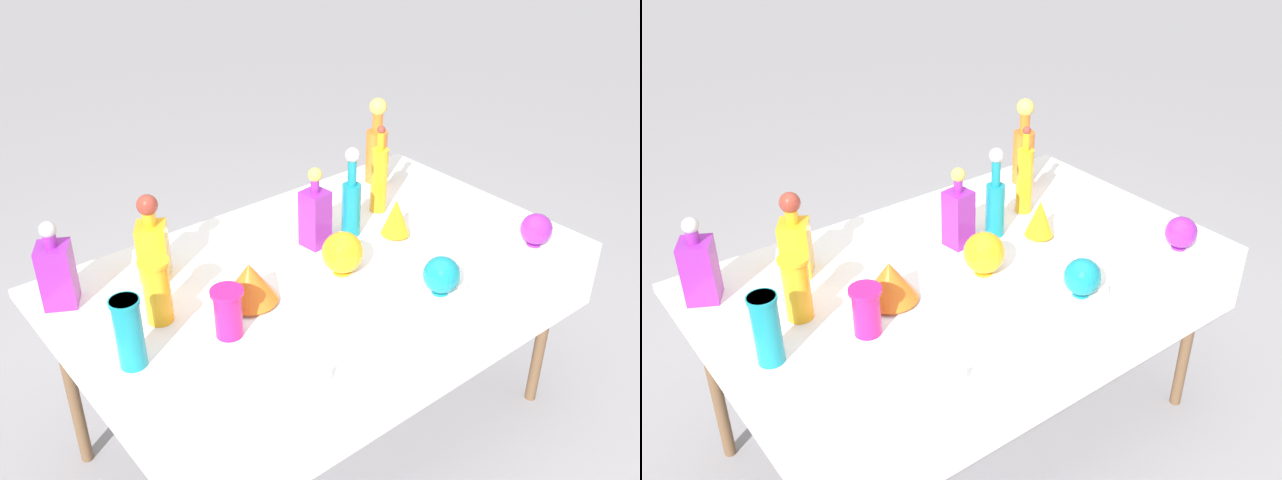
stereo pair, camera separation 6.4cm
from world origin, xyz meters
TOP-DOWN VIEW (x-y plane):
  - ground_plane at (0.00, 0.00)m, footprint 40.00×40.00m
  - display_table at (0.00, -0.03)m, footprint 1.77×1.06m
  - tall_bottle_0 at (0.43, 0.17)m, footprint 0.06×0.06m
  - tall_bottle_1 at (0.23, 0.10)m, footprint 0.07×0.07m
  - tall_bottle_2 at (0.61, 0.38)m, footprint 0.09×0.09m
  - square_decanter_0 at (-0.77, 0.34)m, footprint 0.14×0.14m
  - square_decanter_1 at (-0.47, 0.30)m, footprint 0.13×0.13m
  - square_decanter_2 at (0.08, 0.12)m, footprint 0.10×0.10m
  - slender_vase_0 at (-0.58, 0.06)m, footprint 0.10×0.10m
  - slender_vase_1 at (-0.74, -0.08)m, footprint 0.09×0.09m
  - slender_vase_2 at (-0.45, -0.13)m, footprint 0.10×0.10m
  - fluted_vase_0 at (0.34, -0.02)m, footprint 0.11×0.11m
  - fluted_vase_1 at (-0.31, -0.03)m, footprint 0.18×0.18m
  - round_bowl_0 at (0.20, -0.37)m, footprint 0.12×0.12m
  - round_bowl_1 at (0.69, -0.38)m, footprint 0.11×0.11m
  - round_bowl_2 at (0.03, -0.08)m, footprint 0.14×0.14m
  - price_tag_left at (0.23, -0.44)m, footprint 0.05×0.02m
  - price_tag_center at (0.48, -0.43)m, footprint 0.05×0.02m
  - price_tag_right at (-0.38, -0.48)m, footprint 0.05×0.02m

SIDE VIEW (x-z plane):
  - ground_plane at x=0.00m, z-range 0.00..0.00m
  - display_table at x=0.00m, z-range 0.33..1.09m
  - price_tag_center at x=0.48m, z-range 0.76..0.80m
  - price_tag_right at x=-0.38m, z-range 0.76..0.80m
  - price_tag_left at x=0.23m, z-range 0.76..0.81m
  - round_bowl_1 at x=0.69m, z-range 0.76..0.88m
  - round_bowl_0 at x=0.20m, z-range 0.76..0.89m
  - fluted_vase_1 at x=-0.31m, z-range 0.76..0.91m
  - fluted_vase_0 at x=0.34m, z-range 0.76..0.91m
  - round_bowl_2 at x=0.03m, z-range 0.76..0.91m
  - slender_vase_2 at x=-0.45m, z-range 0.77..0.93m
  - slender_vase_0 at x=-0.58m, z-range 0.77..0.98m
  - slender_vase_1 at x=-0.74m, z-range 0.77..0.99m
  - square_decanter_0 at x=-0.77m, z-range 0.73..1.03m
  - square_decanter_2 at x=0.08m, z-range 0.73..1.03m
  - square_decanter_1 at x=-0.47m, z-range 0.74..1.04m
  - tall_bottle_1 at x=0.23m, z-range 0.73..1.07m
  - tall_bottle_0 at x=0.43m, z-range 0.73..1.08m
  - tall_bottle_2 at x=0.61m, z-range 0.73..1.10m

